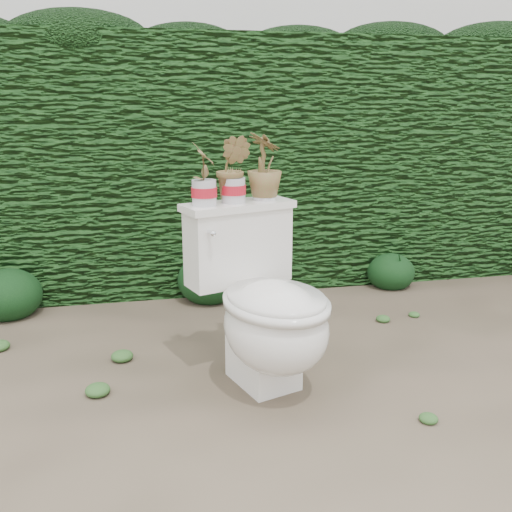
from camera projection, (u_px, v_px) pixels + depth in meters
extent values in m
plane|color=#786853|center=(238.00, 374.00, 2.61)|extent=(60.00, 60.00, 0.00)
cube|color=#25591D|center=(196.00, 162.00, 3.90)|extent=(8.00, 1.00, 1.60)
cube|color=silver|center=(202.00, 41.00, 7.86)|extent=(8.00, 3.50, 4.00)
cube|color=white|center=(263.00, 361.00, 2.51)|extent=(0.30, 0.35, 0.20)
ellipsoid|color=white|center=(275.00, 327.00, 2.37)|extent=(0.55, 0.61, 0.39)
cube|color=white|center=(238.00, 246.00, 2.57)|extent=(0.50, 0.31, 0.34)
cube|color=white|center=(238.00, 206.00, 2.52)|extent=(0.53, 0.34, 0.03)
cylinder|color=silver|center=(210.00, 232.00, 2.37)|extent=(0.04, 0.06, 0.02)
sphere|color=silver|center=(213.00, 234.00, 2.35)|extent=(0.03, 0.03, 0.03)
imported|color=#368128|center=(204.00, 176.00, 2.40)|extent=(0.11, 0.15, 0.25)
imported|color=#368128|center=(233.00, 171.00, 2.47)|extent=(0.19, 0.18, 0.28)
imported|color=#368128|center=(264.00, 168.00, 2.54)|extent=(0.21, 0.21, 0.28)
ellipsoid|color=#143B15|center=(8.00, 290.00, 3.29)|extent=(0.38, 0.38, 0.30)
ellipsoid|color=#143B15|center=(209.00, 275.00, 3.55)|extent=(0.40, 0.40, 0.32)
ellipsoid|color=#143B15|center=(391.00, 268.00, 3.82)|extent=(0.32, 0.32, 0.25)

